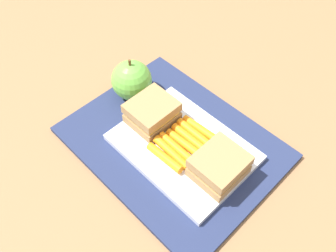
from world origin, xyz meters
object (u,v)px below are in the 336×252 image
sandwich_half_left (219,166)px  sandwich_half_right (152,113)px  food_tray (183,147)px  apple (132,80)px  carrot_sticks_bundle (183,143)px

sandwich_half_left → sandwich_half_right: 0.16m
food_tray → apple: apple is taller
sandwich_half_left → apple: bearing=-5.9°
sandwich_half_right → apple: size_ratio=0.90×
sandwich_half_left → carrot_sticks_bundle: size_ratio=0.79×
food_tray → carrot_sticks_bundle: bearing=18.6°
food_tray → apple: size_ratio=2.59×
apple → carrot_sticks_bundle: bearing=171.2°
sandwich_half_right → sandwich_half_left: bearing=180.0°
sandwich_half_right → apple: 0.09m
carrot_sticks_bundle → apple: bearing=-8.8°
sandwich_half_right → apple: bearing=-16.5°
sandwich_half_right → carrot_sticks_bundle: size_ratio=0.79×
sandwich_half_left → apple: size_ratio=0.90×
sandwich_half_right → apple: apple is taller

